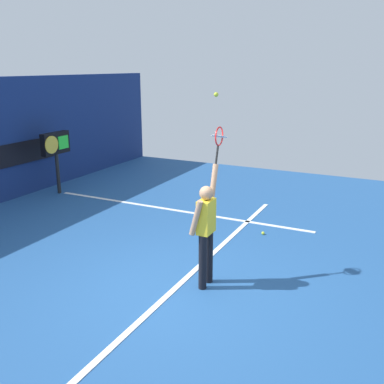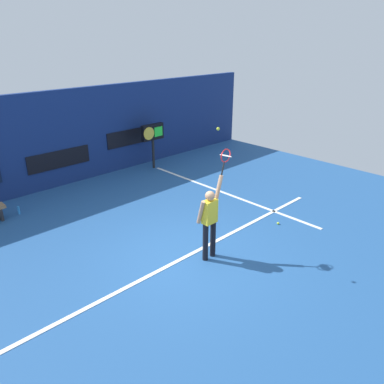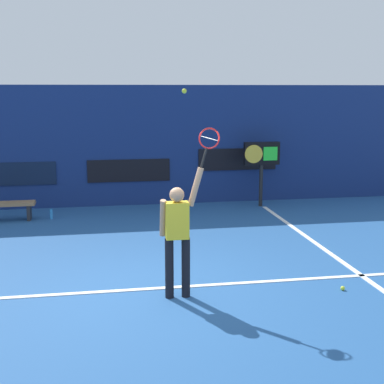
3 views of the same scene
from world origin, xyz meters
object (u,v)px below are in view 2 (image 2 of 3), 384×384
(water_bottle, at_px, (19,210))
(spare_ball, at_px, (278,223))
(tennis_player, at_px, (210,219))
(tennis_ball, at_px, (218,129))
(scoreboard_clock, at_px, (153,134))
(tennis_racket, at_px, (225,157))

(water_bottle, height_order, spare_ball, water_bottle)
(tennis_player, bearing_deg, tennis_ball, -48.51)
(scoreboard_clock, bearing_deg, water_bottle, -174.57)
(tennis_racket, relative_size, water_bottle, 2.61)
(tennis_player, bearing_deg, water_bottle, 112.92)
(tennis_player, bearing_deg, scoreboard_clock, 62.40)
(tennis_player, relative_size, tennis_ball, 29.12)
(tennis_player, height_order, tennis_racket, tennis_racket)
(tennis_racket, xyz_separation_m, scoreboard_clock, (2.66, 5.98, -1.02))
(scoreboard_clock, distance_m, water_bottle, 5.59)
(tennis_ball, relative_size, scoreboard_clock, 0.04)
(spare_ball, bearing_deg, scoreboard_clock, 85.00)
(scoreboard_clock, height_order, spare_ball, scoreboard_clock)
(tennis_player, bearing_deg, spare_ball, -3.92)
(tennis_ball, bearing_deg, scoreboard_clock, 63.49)
(tennis_racket, height_order, scoreboard_clock, tennis_racket)
(water_bottle, xyz_separation_m, spare_ball, (4.89, -5.64, -0.09))
(tennis_ball, relative_size, spare_ball, 1.00)
(tennis_player, xyz_separation_m, tennis_racket, (0.46, -0.00, 1.35))
(tennis_ball, xyz_separation_m, spare_ball, (2.49, -0.07, -3.04))
(tennis_racket, distance_m, scoreboard_clock, 6.62)
(tennis_player, distance_m, tennis_ball, 2.07)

